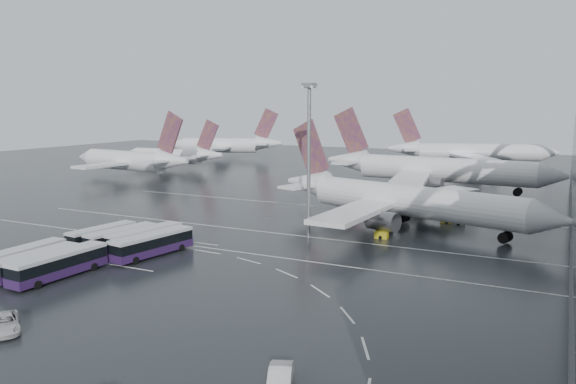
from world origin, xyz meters
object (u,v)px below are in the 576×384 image
at_px(bus_row_far_b, 36,262).
at_px(van_curve_c, 280,379).
at_px(airliner_gate_b, 433,170).
at_px(bus_row_near_d, 152,244).
at_px(jet_remote_mid, 173,156).
at_px(airliner_main, 401,201).
at_px(airliner_gate_c, 469,153).
at_px(bus_row_far_c, 59,264).
at_px(gse_cart_belly_c, 381,235).
at_px(bus_row_far_a, 25,256).
at_px(bus_row_near_a, 102,235).
at_px(bus_row_near_c, 145,238).
at_px(floodlight_mast, 309,142).
at_px(gse_cart_belly_b, 459,222).
at_px(jet_remote_far, 227,145).
at_px(jet_remote_west, 132,161).
at_px(gse_cart_belly_e, 447,219).
at_px(bus_row_near_b, 121,237).
at_px(van_curve_a, 4,323).

bearing_deg(bus_row_far_b, van_curve_c, -104.21).
xyz_separation_m(airliner_gate_b, bus_row_near_d, (-23.46, -84.81, -3.61)).
bearing_deg(bus_row_far_b, jet_remote_mid, 31.99).
relative_size(airliner_main, airliner_gate_b, 0.90).
distance_m(airliner_gate_c, bus_row_far_c, 163.54).
bearing_deg(airliner_gate_b, gse_cart_belly_c, -82.32).
height_order(jet_remote_mid, bus_row_far_a, jet_remote_mid).
bearing_deg(bus_row_near_a, bus_row_near_c, -74.70).
height_order(floodlight_mast, gse_cart_belly_b, floodlight_mast).
height_order(airliner_gate_c, bus_row_near_d, airliner_gate_c).
bearing_deg(jet_remote_far, bus_row_far_c, 94.48).
relative_size(bus_row_far_c, gse_cart_belly_c, 6.34).
bearing_deg(jet_remote_far, bus_row_near_d, 97.92).
xyz_separation_m(bus_row_near_a, bus_row_near_c, (8.04, 1.14, 0.16)).
bearing_deg(airliner_gate_c, airliner_gate_b, -108.56).
bearing_deg(jet_remote_west, jet_remote_far, -76.29).
bearing_deg(airliner_main, floodlight_mast, -109.91).
xyz_separation_m(bus_row_far_c, floodlight_mast, (20.11, 35.09, 14.53)).
relative_size(airliner_gate_c, bus_row_near_c, 4.35).
bearing_deg(bus_row_near_a, bus_row_far_a, -172.14).
distance_m(bus_row_near_a, gse_cart_belly_e, 63.59).
height_order(bus_row_near_b, bus_row_far_a, bus_row_near_b).
distance_m(airliner_gate_b, gse_cart_belly_c, 58.85).
relative_size(bus_row_far_a, van_curve_a, 1.99).
bearing_deg(airliner_gate_c, bus_row_far_b, -119.75).
bearing_deg(jet_remote_far, bus_row_near_c, 97.17).
distance_m(jet_remote_west, bus_row_far_c, 103.12).
distance_m(van_curve_c, gse_cart_belly_c, 54.16).
bearing_deg(van_curve_a, gse_cart_belly_e, 14.03).
relative_size(bus_row_near_b, bus_row_far_b, 1.01).
relative_size(bus_row_near_b, bus_row_near_c, 0.94).
bearing_deg(bus_row_near_d, airliner_main, -27.79).
height_order(jet_remote_mid, bus_row_near_c, jet_remote_mid).
relative_size(van_curve_a, gse_cart_belly_e, 2.51).
bearing_deg(floodlight_mast, jet_remote_mid, 139.35).
distance_m(bus_row_near_c, bus_row_far_a, 17.63).
xyz_separation_m(van_curve_c, gse_cart_belly_b, (1.83, 70.61, -0.30)).
xyz_separation_m(bus_row_near_c, floodlight_mast, (20.05, 18.25, 14.61)).
bearing_deg(bus_row_far_a, airliner_gate_c, -12.53).
bearing_deg(gse_cart_belly_b, bus_row_near_c, -135.49).
height_order(bus_row_near_c, van_curve_a, bus_row_near_c).
distance_m(airliner_gate_c, van_curve_c, 174.96).
xyz_separation_m(jet_remote_mid, van_curve_c, (105.57, -122.24, -3.68)).
height_order(bus_row_far_b, gse_cart_belly_c, bus_row_far_b).
relative_size(jet_remote_mid, bus_row_far_a, 3.32).
height_order(bus_row_near_c, bus_row_near_d, bus_row_near_d).
relative_size(jet_remote_west, gse_cart_belly_c, 21.65).
height_order(bus_row_far_c, van_curve_c, bus_row_far_c).
height_order(bus_row_near_a, bus_row_far_a, bus_row_far_a).
relative_size(bus_row_near_a, bus_row_far_a, 1.00).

